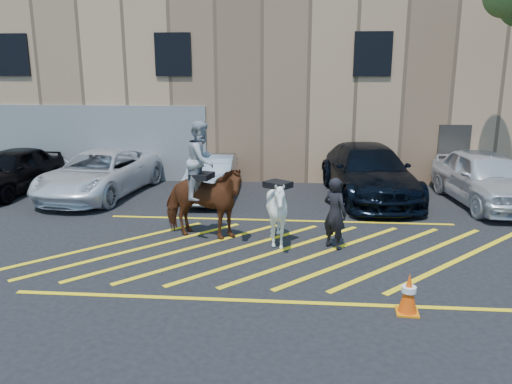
# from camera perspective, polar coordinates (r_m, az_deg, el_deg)

# --- Properties ---
(ground) EXTENTS (90.00, 90.00, 0.00)m
(ground) POSITION_cam_1_polar(r_m,az_deg,el_deg) (11.83, 2.21, -6.40)
(ground) COLOR black
(ground) RESTS_ON ground
(car_black_suv) EXTENTS (2.15, 4.61, 1.53)m
(car_black_suv) POSITION_cam_1_polar(r_m,az_deg,el_deg) (18.79, -26.25, 2.21)
(car_black_suv) COLOR black
(car_black_suv) RESTS_ON ground
(car_white_pickup) EXTENTS (3.13, 5.59, 1.48)m
(car_white_pickup) POSITION_cam_1_polar(r_m,az_deg,el_deg) (17.29, -17.44, 2.03)
(car_white_pickup) COLOR white
(car_white_pickup) RESTS_ON ground
(car_silver_sedan) EXTENTS (1.62, 4.17, 1.35)m
(car_silver_sedan) POSITION_cam_1_polar(r_m,az_deg,el_deg) (16.38, -5.09, 1.76)
(car_silver_sedan) COLOR #979CA5
(car_silver_sedan) RESTS_ON ground
(car_blue_suv) EXTENTS (3.09, 6.06, 1.68)m
(car_blue_suv) POSITION_cam_1_polar(r_m,az_deg,el_deg) (16.64, 12.70, 2.25)
(car_blue_suv) COLOR black
(car_blue_suv) RESTS_ON ground
(car_white_suv) EXTENTS (2.43, 5.09, 1.68)m
(car_white_suv) POSITION_cam_1_polar(r_m,az_deg,el_deg) (16.92, 24.71, 1.49)
(car_white_suv) COLOR white
(car_white_suv) RESTS_ON ground
(handler) EXTENTS (0.73, 0.71, 1.69)m
(handler) POSITION_cam_1_polar(r_m,az_deg,el_deg) (11.72, 8.99, -2.41)
(handler) COLOR black
(handler) RESTS_ON ground
(warehouse) EXTENTS (32.42, 10.20, 7.30)m
(warehouse) POSITION_cam_1_polar(r_m,az_deg,el_deg) (23.09, 3.66, 12.74)
(warehouse) COLOR tan
(warehouse) RESTS_ON ground
(hatching_zone) EXTENTS (12.60, 5.12, 0.01)m
(hatching_zone) POSITION_cam_1_polar(r_m,az_deg,el_deg) (11.55, 2.14, -6.89)
(hatching_zone) COLOR yellow
(hatching_zone) RESTS_ON ground
(mounted_bay) EXTENTS (2.37, 1.47, 2.91)m
(mounted_bay) POSITION_cam_1_polar(r_m,az_deg,el_deg) (12.24, -6.14, -0.02)
(mounted_bay) COLOR #5A2915
(mounted_bay) RESTS_ON ground
(saddled_white) EXTENTS (1.98, 2.02, 1.67)m
(saddled_white) POSITION_cam_1_polar(r_m,az_deg,el_deg) (11.75, 2.48, -2.21)
(saddled_white) COLOR white
(saddled_white) RESTS_ON ground
(traffic_cone) EXTENTS (0.41, 0.41, 0.73)m
(traffic_cone) POSITION_cam_1_polar(r_m,az_deg,el_deg) (9.09, 17.04, -11.01)
(traffic_cone) COLOR orange
(traffic_cone) RESTS_ON ground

